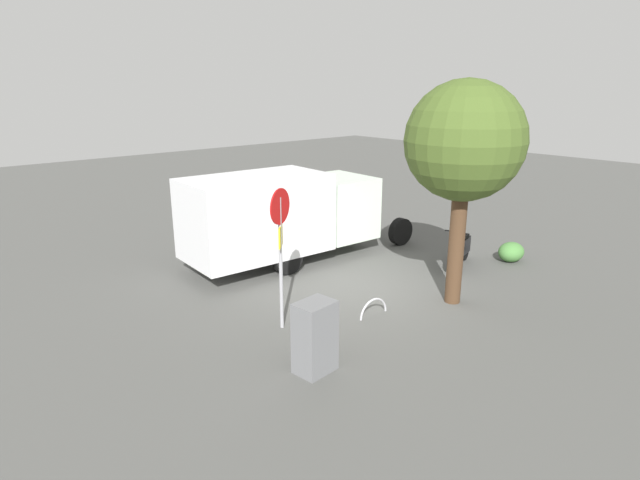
# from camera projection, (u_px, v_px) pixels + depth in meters

# --- Properties ---
(ground_plane) EXTENTS (60.00, 60.00, 0.00)m
(ground_plane) POSITION_uv_depth(u_px,v_px,m) (365.00, 289.00, 13.62)
(ground_plane) COLOR #4E4E4B
(box_truck_near) EXTENTS (7.54, 2.64, 2.69)m
(box_truck_near) POSITION_uv_depth(u_px,v_px,m) (286.00, 212.00, 15.36)
(box_truck_near) COLOR black
(box_truck_near) RESTS_ON ground
(motorcycle) EXTENTS (1.76, 0.76, 1.20)m
(motorcycle) POSITION_uv_depth(u_px,v_px,m) (459.00, 249.00, 15.25)
(motorcycle) COLOR black
(motorcycle) RESTS_ON ground
(stop_sign) EXTENTS (0.71, 0.33, 3.11)m
(stop_sign) POSITION_uv_depth(u_px,v_px,m) (280.00, 237.00, 10.88)
(stop_sign) COLOR #9E9EA3
(stop_sign) RESTS_ON ground
(street_tree) EXTENTS (2.74, 2.74, 5.29)m
(street_tree) POSITION_uv_depth(u_px,v_px,m) (464.00, 143.00, 11.73)
(street_tree) COLOR #47301E
(street_tree) RESTS_ON ground
(utility_cabinet) EXTENTS (0.77, 0.61, 1.38)m
(utility_cabinet) POSITION_uv_depth(u_px,v_px,m) (315.00, 337.00, 9.55)
(utility_cabinet) COLOR slate
(utility_cabinet) RESTS_ON ground
(bike_rack_hoop) EXTENTS (0.85, 0.08, 0.85)m
(bike_rack_hoop) POSITION_uv_depth(u_px,v_px,m) (373.00, 315.00, 12.07)
(bike_rack_hoop) COLOR #B7B7BC
(bike_rack_hoop) RESTS_ON ground
(shrub_near_sign) EXTENTS (0.87, 0.71, 0.59)m
(shrub_near_sign) POSITION_uv_depth(u_px,v_px,m) (511.00, 252.00, 15.67)
(shrub_near_sign) COLOR #477E3A
(shrub_near_sign) RESTS_ON ground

